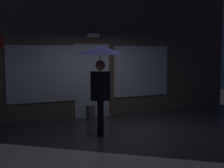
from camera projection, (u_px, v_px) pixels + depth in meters
ground_plane at (125, 133)px, 7.94m from camera, size 18.00×18.00×0.00m
building_facade at (90, 48)px, 9.86m from camera, size 10.08×0.48×4.21m
person_with_umbrella at (100, 63)px, 7.61m from camera, size 1.20×1.20×2.11m
sidewalk_bollard at (91, 114)px, 9.23m from camera, size 0.25×0.25×0.47m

